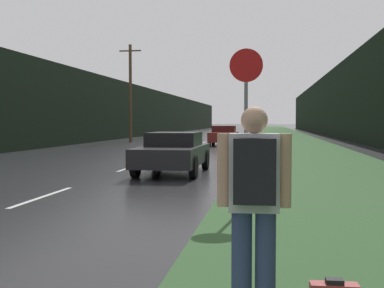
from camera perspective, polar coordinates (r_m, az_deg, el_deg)
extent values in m
cube|color=#33562D|center=(41.48, 11.55, 0.32)|extent=(6.00, 240.00, 0.02)
cube|color=silver|center=(11.45, -17.25, -5.98)|extent=(0.12, 3.00, 0.01)
cube|color=silver|center=(17.95, -7.34, -2.76)|extent=(0.12, 3.00, 0.01)
cube|color=silver|center=(24.72, -2.80, -1.24)|extent=(0.12, 3.00, 0.01)
cube|color=silver|center=(31.60, -0.22, -0.38)|extent=(0.12, 3.00, 0.01)
cube|color=silver|center=(38.52, 1.43, 0.18)|extent=(0.12, 3.00, 0.01)
cube|color=black|center=(53.54, -7.30, 3.88)|extent=(2.00, 140.00, 5.63)
cube|color=black|center=(52.05, 17.71, 4.77)|extent=(2.00, 140.00, 7.37)
cylinder|color=#4C3823|center=(39.48, -7.31, 5.94)|extent=(0.24, 0.24, 7.89)
cube|color=#4C3823|center=(39.83, -7.34, 10.90)|extent=(1.80, 0.10, 0.10)
cylinder|color=slate|center=(9.49, 6.39, -0.16)|extent=(0.07, 0.07, 2.47)
cylinder|color=#B71414|center=(9.54, 6.44, 9.25)|extent=(0.65, 0.02, 0.65)
cylinder|color=navy|center=(4.35, 5.90, -13.93)|extent=(0.18, 0.18, 0.93)
cylinder|color=navy|center=(4.35, 8.69, -13.93)|extent=(0.18, 0.18, 0.93)
cube|color=silver|center=(4.19, 7.36, -3.36)|extent=(0.44, 0.26, 0.67)
sphere|color=tan|center=(4.17, 7.40, 2.83)|extent=(0.23, 0.23, 0.23)
cylinder|color=tan|center=(4.19, 3.70, -3.08)|extent=(0.10, 0.10, 0.63)
cylinder|color=tan|center=(4.20, 11.01, -3.11)|extent=(0.10, 0.10, 0.63)
cube|color=black|center=(3.98, 7.41, -3.20)|extent=(0.35, 0.19, 0.54)
cube|color=black|center=(4.27, 16.54, -15.32)|extent=(0.14, 0.10, 0.04)
cube|color=black|center=(15.79, -2.24, -1.28)|extent=(1.88, 4.52, 0.58)
cube|color=black|center=(15.98, -2.09, 0.61)|extent=(1.59, 2.04, 0.44)
cylinder|color=black|center=(14.28, 0.18, -2.74)|extent=(0.20, 0.70, 0.70)
cylinder|color=black|center=(14.65, -6.73, -2.62)|extent=(0.20, 0.70, 0.70)
cylinder|color=black|center=(17.04, 1.61, -1.85)|extent=(0.20, 0.70, 0.70)
cylinder|color=black|center=(17.36, -4.23, -1.78)|extent=(0.20, 0.70, 0.70)
cube|color=maroon|center=(34.11, 3.78, 0.86)|extent=(1.86, 4.11, 0.67)
cube|color=#40120F|center=(34.30, 3.81, 1.81)|extent=(1.58, 1.85, 0.45)
cylinder|color=black|center=(32.78, 5.12, 0.25)|extent=(0.20, 0.61, 0.61)
cylinder|color=black|center=(32.94, 2.05, 0.27)|extent=(0.20, 0.61, 0.61)
cylinder|color=black|center=(35.32, 5.39, 0.43)|extent=(0.20, 0.61, 0.61)
cylinder|color=black|center=(35.48, 2.55, 0.45)|extent=(0.20, 0.61, 0.61)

